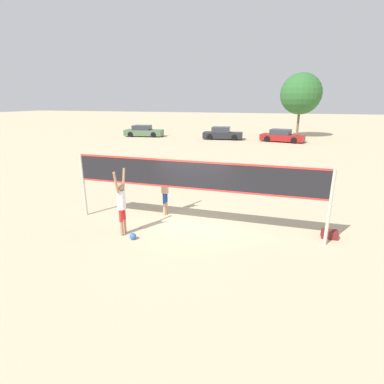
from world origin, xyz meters
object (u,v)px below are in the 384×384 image
(volleyball, at_px, (133,236))
(tree_left_cluster, at_px, (301,94))
(volleyball_net, at_px, (192,179))
(gear_bag, at_px, (329,234))
(parked_car_far, at_px, (282,136))
(parked_car_mid, at_px, (143,131))
(player_blocker, at_px, (165,186))
(parked_car_near, at_px, (222,134))
(player_spiker, at_px, (121,201))

(volleyball, height_order, tree_left_cluster, tree_left_cluster)
(volleyball_net, height_order, gear_bag, volleyball_net)
(parked_car_far, bearing_deg, parked_car_mid, -168.06)
(gear_bag, bearing_deg, volleyball, -161.96)
(volleyball_net, xyz_separation_m, parked_car_far, (2.62, 25.06, -1.20))
(volleyball_net, bearing_deg, volleyball, -137.46)
(volleyball_net, distance_m, player_blocker, 1.84)
(player_blocker, xyz_separation_m, gear_bag, (6.02, -0.43, -1.03))
(parked_car_mid, relative_size, tree_left_cluster, 0.66)
(parked_car_near, distance_m, parked_car_mid, 10.04)
(volleyball_net, bearing_deg, player_blocker, 145.08)
(player_spiker, xyz_separation_m, parked_car_near, (-1.97, 26.46, -0.57))
(player_spiker, relative_size, player_blocker, 1.02)
(volleyball_net, relative_size, parked_car_near, 1.91)
(volleyball, xyz_separation_m, parked_car_mid, (-12.50, 26.63, 0.51))
(player_spiker, height_order, parked_car_mid, player_spiker)
(player_blocker, distance_m, volleyball, 2.67)
(tree_left_cluster, bearing_deg, parked_car_mid, -164.41)
(gear_bag, relative_size, parked_car_mid, 0.10)
(player_spiker, height_order, parked_car_far, player_spiker)
(volleyball_net, bearing_deg, parked_car_far, 84.04)
(parked_car_far, distance_m, tree_left_cluster, 7.12)
(volleyball, xyz_separation_m, parked_car_near, (-2.46, 26.73, 0.52))
(player_blocker, relative_size, tree_left_cluster, 0.29)
(player_blocker, height_order, volleyball, player_blocker)
(parked_car_near, bearing_deg, parked_car_mid, 175.07)
(parked_car_mid, height_order, parked_car_far, parked_car_mid)
(volleyball, relative_size, parked_car_mid, 0.04)
(volleyball_net, distance_m, parked_car_near, 25.63)
(parked_car_near, height_order, parked_car_mid, parked_car_near)
(gear_bag, bearing_deg, parked_car_near, 109.30)
(volleyball_net, distance_m, parked_car_far, 25.23)
(tree_left_cluster, bearing_deg, volleyball, -100.57)
(volleyball, bearing_deg, player_blocker, 86.03)
(player_blocker, height_order, tree_left_cluster, tree_left_cluster)
(volleyball, distance_m, parked_car_far, 26.86)
(volleyball_net, distance_m, player_spiker, 2.47)
(player_blocker, distance_m, parked_car_far, 24.42)
(player_spiker, xyz_separation_m, volleyball, (0.50, -0.27, -1.08))
(volleyball, height_order, parked_car_far, parked_car_far)
(parked_car_mid, bearing_deg, volleyball_net, -69.28)
(player_blocker, relative_size, volleyball, 10.04)
(volleyball_net, relative_size, tree_left_cluster, 1.19)
(player_spiker, distance_m, parked_car_far, 26.68)
(gear_bag, relative_size, tree_left_cluster, 0.07)
(parked_car_mid, xyz_separation_m, tree_left_cluster, (18.43, 5.14, 4.48))
(gear_bag, height_order, tree_left_cluster, tree_left_cluster)
(volleyball, bearing_deg, parked_car_far, 80.99)
(parked_car_far, relative_size, tree_left_cluster, 0.65)
(player_spiker, bearing_deg, parked_car_near, 4.25)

